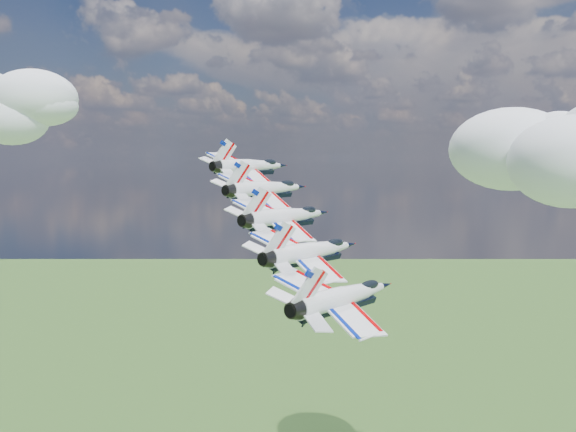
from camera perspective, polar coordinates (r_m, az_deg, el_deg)
The scene contains 6 objects.
cloud_far at distance 232.13m, azimuth 22.67°, elevation 5.82°, with size 62.18×48.86×24.43m, color white.
jet_0 at distance 98.90m, azimuth -3.23°, elevation 4.48°, with size 11.31×16.75×5.00m, color white, non-canonical shape.
jet_1 at distance 89.40m, azimuth -1.78°, elevation 2.47°, with size 11.31×16.75×5.00m, color silver, non-canonical shape.
jet_2 at distance 80.10m, azimuth 0.00°, elevation 0.00°, with size 11.31×16.75×5.00m, color silver, non-canonical shape.
jet_3 at distance 71.09m, azimuth 2.24°, elevation -3.11°, with size 11.31×16.75×5.00m, color silver, non-canonical shape.
jet_4 at distance 62.49m, azimuth 5.14°, elevation -7.09°, with size 11.31×16.75×5.00m, color white, non-canonical shape.
Camera 1 is at (42.87, -48.37, 156.23)m, focal length 40.00 mm.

